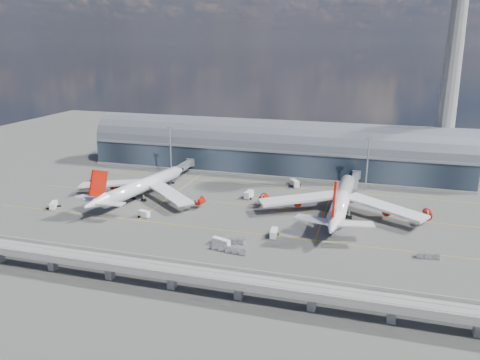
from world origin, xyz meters
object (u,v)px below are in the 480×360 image
(service_truck_1, at_px, (144,214))
(service_truck_5, at_px, (295,183))
(control_tower, at_px, (451,77))
(cargo_train_1, at_px, (229,250))
(service_truck_2, at_px, (221,242))
(service_truck_4, at_px, (249,195))
(airliner_left, at_px, (140,187))
(airliner_right, at_px, (341,202))
(cargo_train_0, at_px, (231,241))
(service_truck_0, at_px, (54,205))
(floodlight_mast_left, at_px, (170,149))
(floodlight_mast_right, at_px, (367,163))
(cargo_train_2, at_px, (428,256))
(service_truck_3, at_px, (274,233))

(service_truck_1, relative_size, service_truck_5, 0.72)
(control_tower, distance_m, service_truck_1, 157.12)
(cargo_train_1, bearing_deg, service_truck_2, 33.97)
(service_truck_4, bearing_deg, airliner_left, -153.72)
(control_tower, distance_m, service_truck_4, 112.59)
(airliner_right, bearing_deg, cargo_train_0, -130.48)
(airliner_right, height_order, service_truck_0, airliner_right)
(floodlight_mast_left, xyz_separation_m, cargo_train_0, (57.01, -75.84, -12.76))
(service_truck_4, xyz_separation_m, service_truck_5, (16.67, 23.34, 0.06))
(service_truck_5, distance_m, cargo_train_0, 73.61)
(service_truck_1, height_order, service_truck_5, service_truck_5)
(floodlight_mast_right, bearing_deg, cargo_train_1, -116.83)
(service_truck_2, height_order, service_truck_5, service_truck_5)
(airliner_right, bearing_deg, service_truck_2, -131.13)
(control_tower, relative_size, cargo_train_2, 13.42)
(control_tower, height_order, service_truck_2, control_tower)
(floodlight_mast_right, distance_m, service_truck_1, 104.81)
(control_tower, bearing_deg, service_truck_4, -147.50)
(cargo_train_2, bearing_deg, service_truck_4, 66.81)
(control_tower, xyz_separation_m, service_truck_4, (-85.07, -54.21, -50.00))
(control_tower, bearing_deg, cargo_train_2, -97.49)
(floodlight_mast_right, xyz_separation_m, service_truck_0, (-126.08, -62.42, -12.27))
(airliner_right, xyz_separation_m, service_truck_0, (-117.57, -25.58, -4.59))
(airliner_left, xyz_separation_m, cargo_train_2, (118.73, -27.53, -4.96))
(service_truck_1, height_order, cargo_train_1, service_truck_1)
(service_truck_0, height_order, cargo_train_1, service_truck_0)
(airliner_right, xyz_separation_m, service_truck_1, (-75.70, -24.35, -4.55))
(floodlight_mast_left, bearing_deg, airliner_left, -85.10)
(control_tower, height_order, floodlight_mast_right, control_tower)
(airliner_right, xyz_separation_m, cargo_train_1, (-33.24, -45.68, -5.06))
(airliner_left, xyz_separation_m, cargo_train_0, (53.47, -34.57, -4.97))
(airliner_right, height_order, service_truck_5, airliner_right)
(floodlight_mast_right, relative_size, service_truck_0, 3.85)
(floodlight_mast_right, xyz_separation_m, service_truck_2, (-45.89, -78.17, -12.33))
(cargo_train_1, bearing_deg, control_tower, -44.44)
(floodlight_mast_left, distance_m, floodlight_mast_right, 100.00)
(service_truck_1, distance_m, service_truck_5, 77.35)
(floodlight_mast_right, bearing_deg, control_tower, 38.66)
(floodlight_mast_right, height_order, service_truck_5, floodlight_mast_right)
(airliner_left, relative_size, service_truck_0, 10.00)
(service_truck_3, bearing_deg, cargo_train_0, -147.77)
(airliner_left, height_order, service_truck_2, airliner_left)
(floodlight_mast_right, height_order, cargo_train_1, floodlight_mast_right)
(service_truck_4, relative_size, cargo_train_0, 0.58)
(floodlight_mast_left, relative_size, cargo_train_1, 1.98)
(floodlight_mast_left, xyz_separation_m, cargo_train_2, (122.27, -68.80, -12.75))
(cargo_train_1, bearing_deg, service_truck_0, 66.93)
(airliner_right, bearing_deg, service_truck_1, -161.16)
(service_truck_0, bearing_deg, floodlight_mast_right, 1.63)
(service_truck_3, height_order, service_truck_4, service_truck_4)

